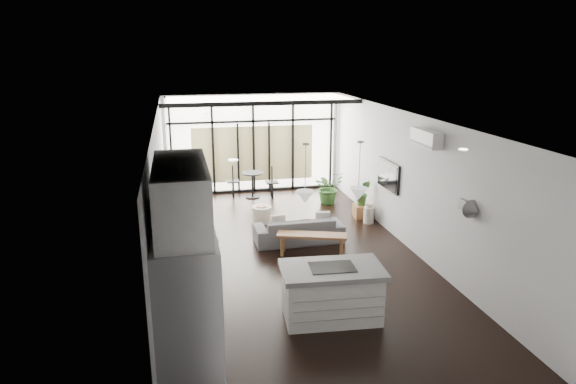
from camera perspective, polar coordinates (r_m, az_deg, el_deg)
name	(u,v)px	position (r m, az deg, el deg)	size (l,w,h in m)	color
floor	(291,255)	(10.48, 0.35, -7.03)	(5.00, 10.00, 0.00)	black
ceiling	(291,117)	(9.74, 0.38, 8.33)	(5.00, 10.00, 0.00)	white
wall_left	(160,196)	(9.80, -14.04, -0.48)	(0.02, 10.00, 2.80)	silver
wall_right	(410,182)	(10.83, 13.38, 1.12)	(0.02, 10.00, 2.80)	silver
wall_back	(253,143)	(14.82, -3.92, 5.43)	(5.00, 0.02, 2.80)	silver
wall_front	(397,314)	(5.59, 12.05, -13.17)	(5.00, 0.02, 2.80)	silver
glazing	(254,144)	(14.70, -3.85, 5.34)	(5.00, 0.20, 2.80)	black
skylight	(258,98)	(13.65, -3.39, 10.35)	(4.70, 1.90, 0.06)	white
neighbour_building	(253,154)	(14.83, -3.87, 4.25)	(3.50, 0.02, 1.60)	beige
island	(332,293)	(8.08, 4.87, -11.09)	(1.56, 0.92, 0.85)	white
cooktop	(332,267)	(7.89, 4.94, -8.31)	(0.68, 0.45, 0.01)	black
fridge	(187,321)	(6.28, -11.15, -13.87)	(0.77, 0.97, 2.00)	#939398
appliance_column	(179,276)	(7.01, -12.06, -9.16)	(0.60, 0.63, 2.31)	white
upper_cabinets	(181,199)	(6.17, -11.75, -0.77)	(0.62, 1.75, 0.86)	white
pendant_left	(305,197)	(7.28, 1.90, -0.57)	(0.26, 0.26, 0.18)	white
pendant_right	(358,194)	(7.51, 7.83, -0.19)	(0.26, 0.26, 0.18)	white
sofa	(299,225)	(11.06, 1.19, -3.72)	(1.90, 0.56, 0.74)	#545456
console_bench	(312,244)	(10.42, 2.67, -5.84)	(1.40, 0.35, 0.45)	brown
pouf	(262,214)	(12.35, -2.94, -2.48)	(0.48, 0.48, 0.38)	beige
crate	(362,211)	(12.81, 8.27, -2.11)	(0.42, 0.42, 0.32)	brown
plant_tall	(328,191)	(13.82, 4.51, 0.15)	(0.79, 0.88, 0.69)	#346429
plant_crate	(363,199)	(12.72, 8.32, -0.83)	(0.35, 0.64, 0.28)	#346429
milk_can	(369,213)	(12.40, 8.97, -2.32)	(0.25, 0.25, 0.49)	beige
bistro_set	(252,186)	(14.34, -3.97, 0.64)	(1.33, 0.53, 0.64)	black
tv	(388,175)	(11.72, 11.09, 1.86)	(0.05, 1.10, 0.65)	black
ac_unit	(426,138)	(9.86, 15.13, 5.82)	(0.22, 0.90, 0.30)	silver
framed_art	(161,196)	(9.28, -13.98, -0.44)	(0.04, 0.70, 0.90)	black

